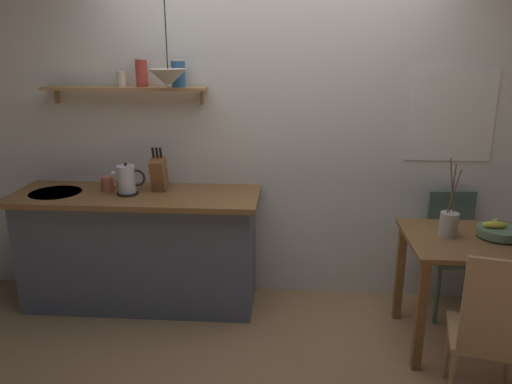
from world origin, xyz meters
name	(u,v)px	position (x,y,z in m)	size (l,w,h in m)	color
ground_plane	(267,329)	(0.00, 0.00, 0.00)	(14.00, 14.00, 0.00)	#A87F56
back_wall	(300,128)	(0.20, 0.65, 1.35)	(6.80, 0.11, 2.70)	white
kitchen_counter	(140,248)	(-1.00, 0.32, 0.46)	(1.83, 0.63, 0.91)	slate
wall_shelf	(139,82)	(-0.97, 0.49, 1.70)	(1.21, 0.20, 0.33)	tan
dining_table	(468,259)	(1.31, -0.08, 0.62)	(0.81, 0.71, 0.77)	brown
dining_chair_near	(491,330)	(1.21, -0.75, 0.52)	(0.47, 0.49, 0.97)	tan
dining_chair_far	(453,246)	(1.37, 0.41, 0.51)	(0.42, 0.41, 0.91)	#4C6B5B
fruit_bowl	(498,231)	(1.49, -0.04, 0.81)	(0.27, 0.27, 0.11)	slate
twig_vase	(449,224)	(1.17, -0.04, 0.85)	(0.12, 0.12, 0.52)	#B7B2A8
electric_kettle	(127,180)	(-1.04, 0.27, 1.01)	(0.24, 0.16, 0.24)	black
knife_block	(159,173)	(-0.83, 0.37, 1.04)	(0.10, 0.18, 0.34)	brown
coffee_mug_by_sink	(108,184)	(-1.22, 0.35, 0.96)	(0.14, 0.09, 0.11)	#C6664C
pendant_lamp	(168,78)	(-0.71, 0.29, 1.74)	(0.27, 0.27, 0.59)	black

